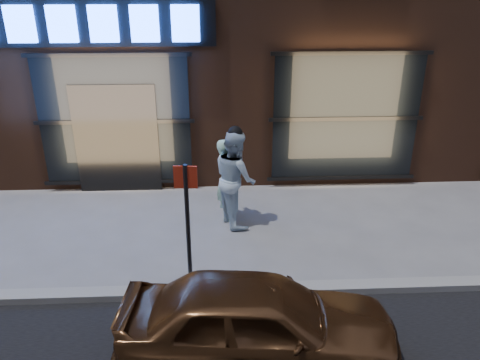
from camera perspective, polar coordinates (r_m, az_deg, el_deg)
The scene contains 6 objects.
ground at distance 7.68m, azimuth -19.47°, elevation -13.48°, with size 90.00×90.00×0.00m, color slate.
curb at distance 7.65m, azimuth -19.53°, elevation -13.11°, with size 60.00×0.25×0.12m, color gray.
man_bowtie at distance 9.09m, azimuth -1.61°, elevation 0.06°, with size 0.60×0.40×1.65m, color #B2EBC4.
man_cap at distance 8.87m, azimuth -0.58°, elevation 0.24°, with size 0.91×0.71×1.88m, color silver.
gold_sedan at distance 5.97m, azimuth 2.25°, elevation -16.90°, with size 1.38×3.43×1.17m, color brown.
sign_post at distance 6.81m, azimuth -6.42°, elevation -4.58°, with size 0.33×0.07×2.08m.
Camera 1 is at (2.21, -5.84, 4.47)m, focal length 35.00 mm.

